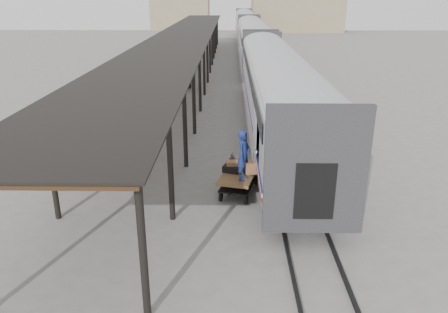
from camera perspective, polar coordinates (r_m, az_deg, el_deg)
name	(u,v)px	position (r m, az deg, el deg)	size (l,w,h in m)	color
ground	(213,195)	(17.50, -1.48, -5.00)	(160.00, 160.00, 0.00)	slate
train	(253,39)	(49.85, 3.87, 15.02)	(3.45, 76.01, 4.01)	silver
canopy	(185,35)	(40.12, -5.18, 15.50)	(4.90, 64.30, 4.15)	#422B19
rails	(253,63)	(50.38, 3.79, 12.07)	(1.54, 150.00, 0.12)	black
building_far	(296,11)	(94.76, 9.42, 18.27)	(18.00, 10.00, 8.00)	tan
building_left	(181,15)	(98.44, -5.65, 17.94)	(12.00, 8.00, 6.00)	tan
baggage_cart	(239,178)	(17.43, 2.00, -2.76)	(1.80, 2.63, 0.86)	brown
suitcase_stack	(238,164)	(17.62, 1.85, -1.03)	(1.51, 1.15, 0.59)	#363739
luggage_tug	(182,82)	(36.79, -5.47, 9.70)	(1.46, 1.77, 1.35)	maroon
porter	(244,155)	(16.39, 2.60, 0.15)	(0.71, 0.47, 1.95)	navy
pedestrian	(164,99)	(29.44, -7.79, 7.42)	(1.08, 0.45, 1.83)	black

